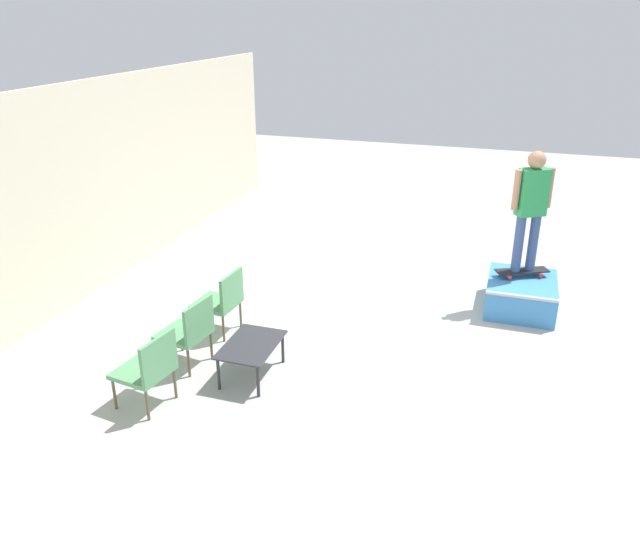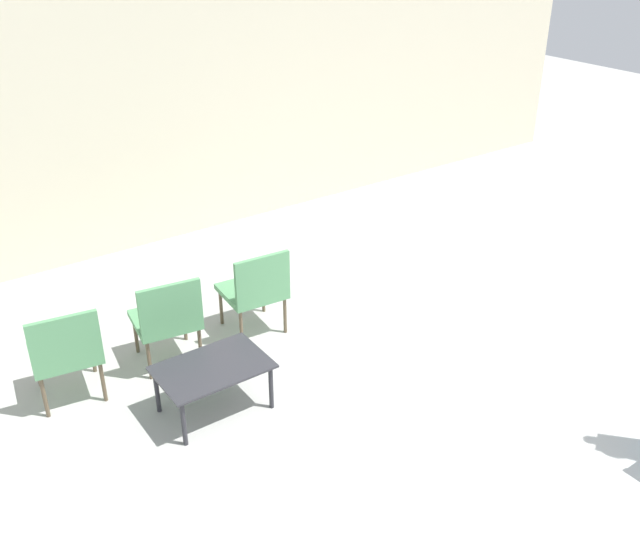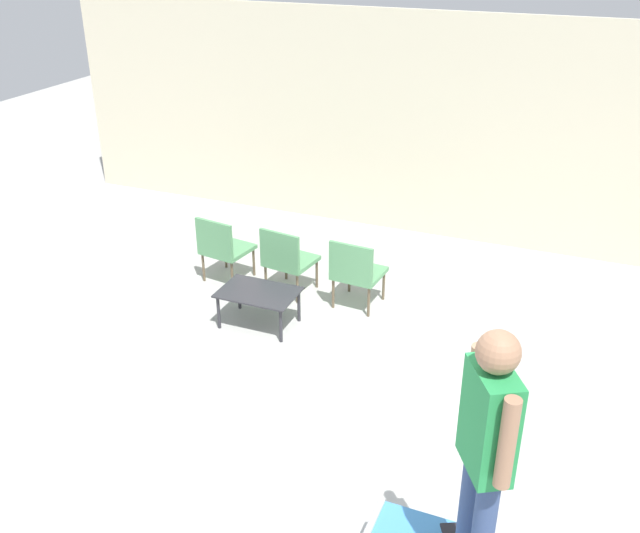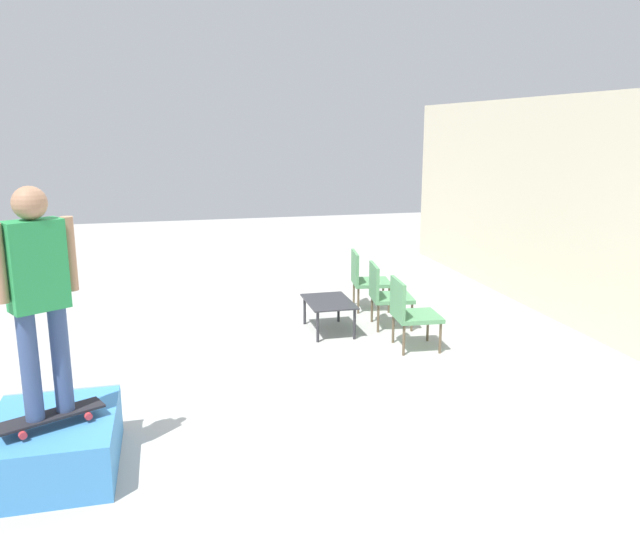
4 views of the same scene
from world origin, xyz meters
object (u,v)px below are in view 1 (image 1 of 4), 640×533
coffee_table (251,348)px  patio_chair_center (189,330)px  patio_chair_left (149,367)px  person_skater (531,202)px  skate_ramp_box (521,294)px  skateboard_on_ramp (522,271)px  patio_chair_right (222,299)px

coffee_table → patio_chair_center: patio_chair_center is taller
coffee_table → patio_chair_left: size_ratio=1.00×
person_skater → patio_chair_left: size_ratio=1.98×
skate_ramp_box → patio_chair_center: size_ratio=1.35×
patio_chair_left → patio_chair_center: (0.85, -0.00, 0.00)m
person_skater → patio_chair_center: bearing=-172.0°
person_skater → patio_chair_center: size_ratio=1.98×
skateboard_on_ramp → coffee_table: skateboard_on_ramp is taller
coffee_table → patio_chair_right: 1.15m
patio_chair_center → patio_chair_right: (0.86, -0.00, 0.00)m
person_skater → patio_chair_center: (-2.88, 3.62, -1.04)m
patio_chair_right → person_skater: bearing=123.6°
patio_chair_left → patio_chair_right: size_ratio=1.00×
coffee_table → patio_chair_left: bearing=138.3°
patio_chair_left → skate_ramp_box: bearing=143.3°
patio_chair_left → patio_chair_right: bearing=-171.4°
person_skater → patio_chair_right: bearing=178.8°
patio_chair_center → patio_chair_right: size_ratio=1.00×
skateboard_on_ramp → person_skater: (0.00, -0.00, 0.99)m
skateboard_on_ramp → person_skater: person_skater is taller
skate_ramp_box → person_skater: person_skater is taller
patio_chair_left → patio_chair_right: (1.71, -0.00, 0.00)m
patio_chair_center → skateboard_on_ramp: bearing=136.6°
skateboard_on_ramp → patio_chair_right: bearing=-176.9°
patio_chair_right → skate_ramp_box: bearing=121.8°
coffee_table → patio_chair_left: patio_chair_left is taller
person_skater → patio_chair_right: person_skater is taller
skate_ramp_box → patio_chair_center: bearing=127.0°
coffee_table → patio_chair_right: patio_chair_right is taller
patio_chair_left → patio_chair_center: size_ratio=1.00×
skateboard_on_ramp → patio_chair_right: patio_chair_right is taller
coffee_table → patio_chair_left: (-0.86, 0.77, 0.11)m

